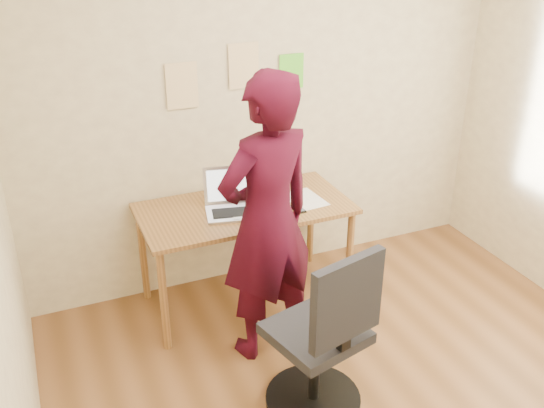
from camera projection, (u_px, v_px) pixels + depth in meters
name	position (u px, v px, depth m)	size (l,w,h in m)	color
room	(415.00, 199.00, 2.72)	(3.58, 3.58, 2.78)	brown
desk	(245.00, 218.00, 4.06)	(1.40, 0.70, 0.74)	olive
laptop	(233.00, 203.00, 3.94)	(0.42, 0.39, 0.26)	silver
paper_sheet	(305.00, 199.00, 4.12)	(0.22, 0.31, 0.00)	white
phone	(298.00, 209.00, 3.98)	(0.07, 0.13, 0.01)	black
wall_note_left	(182.00, 86.00, 3.88)	(0.21, 0.00, 0.30)	#E7C58A
wall_note_mid	(244.00, 66.00, 3.99)	(0.21, 0.00, 0.30)	#E7C58A
wall_note_right	(291.00, 71.00, 4.15)	(0.18, 0.00, 0.24)	#5CD52F
office_chair	(324.00, 344.00, 3.21)	(0.56, 0.57, 1.04)	black
person	(267.00, 221.00, 3.51)	(0.65, 0.43, 1.78)	#340715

